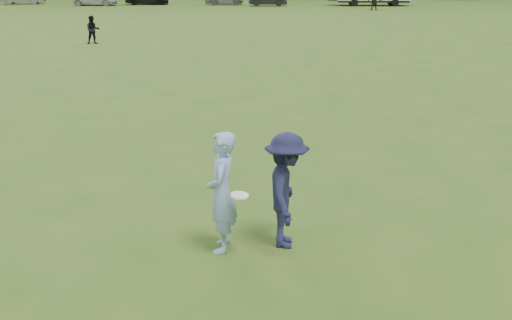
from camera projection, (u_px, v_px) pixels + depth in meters
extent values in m
plane|color=#2F5618|center=(265.00, 237.00, 9.70)|extent=(200.00, 200.00, 0.00)
imported|color=#89A7D4|center=(222.00, 192.00, 9.00)|extent=(0.47, 0.70, 1.88)
imported|color=#191C39|center=(286.00, 190.00, 9.16)|extent=(0.73, 1.20, 1.82)
imported|color=black|center=(93.00, 30.00, 33.48)|extent=(0.91, 0.81, 1.55)
imported|color=black|center=(374.00, 1.00, 59.08)|extent=(1.79, 0.88, 1.85)
imported|color=black|center=(268.00, 0.00, 65.31)|extent=(4.28, 1.85, 1.37)
cone|color=#DA4D0B|center=(455.00, 20.00, 46.74)|extent=(0.28, 0.28, 0.30)
cylinder|color=white|center=(240.00, 195.00, 8.70)|extent=(0.29, 0.29, 0.06)
cube|color=black|center=(373.00, 1.00, 65.89)|extent=(7.60, 2.30, 0.25)
cylinder|color=black|center=(354.00, 3.00, 64.79)|extent=(0.80, 0.25, 0.80)
cylinder|color=black|center=(351.00, 1.00, 67.17)|extent=(0.80, 0.25, 0.80)
cylinder|color=black|center=(395.00, 3.00, 64.68)|extent=(0.80, 0.25, 0.80)
cylinder|color=black|center=(391.00, 1.00, 67.05)|extent=(0.80, 0.25, 0.80)
cube|color=#333333|center=(333.00, 0.00, 65.99)|extent=(1.20, 0.15, 0.12)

